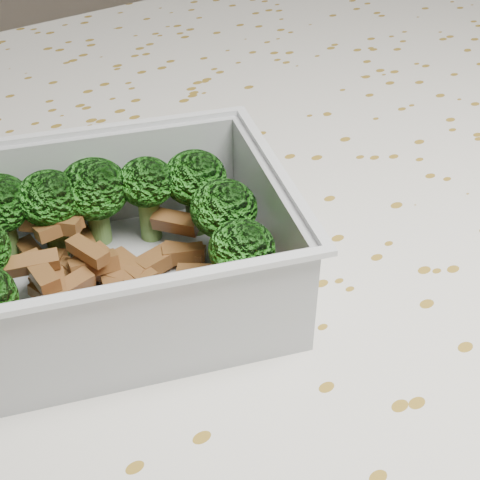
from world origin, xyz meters
TOP-DOWN VIEW (x-y plane):
  - dining_table at (0.00, 0.00)m, footprint 1.40×0.90m
  - tablecloth at (0.00, 0.00)m, footprint 1.46×0.96m
  - lunch_container at (-0.06, 0.03)m, footprint 0.24×0.21m
  - broccoli_florets at (-0.06, 0.05)m, footprint 0.19×0.16m
  - meat_pile at (-0.06, 0.04)m, footprint 0.12×0.10m
  - sausage at (-0.07, -0.01)m, footprint 0.17×0.08m

SIDE VIEW (x-z plane):
  - dining_table at x=0.00m, z-range 0.29..1.04m
  - tablecloth at x=0.00m, z-range 0.62..0.81m
  - meat_pile at x=-0.06m, z-range 0.76..0.79m
  - sausage at x=-0.07m, z-range 0.76..0.79m
  - lunch_container at x=-0.06m, z-range 0.75..0.81m
  - broccoli_florets at x=-0.06m, z-range 0.77..0.83m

